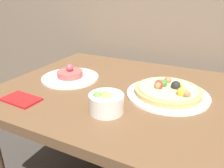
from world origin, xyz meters
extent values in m
cube|color=brown|center=(0.00, 0.39, 0.73)|extent=(1.05, 0.79, 0.03)
cylinder|color=brown|center=(-0.46, 0.73, 0.36)|extent=(0.06, 0.06, 0.71)
cylinder|color=white|center=(0.15, 0.41, 0.75)|extent=(0.31, 0.31, 0.01)
cylinder|color=tan|center=(0.15, 0.41, 0.77)|extent=(0.25, 0.25, 0.02)
cylinder|color=beige|center=(0.15, 0.41, 0.78)|extent=(0.22, 0.22, 0.01)
sphere|color=black|center=(0.18, 0.41, 0.79)|extent=(0.04, 0.04, 0.04)
sphere|color=#387F33|center=(0.13, 0.41, 0.79)|extent=(0.03, 0.03, 0.03)
sphere|color=gold|center=(0.12, 0.42, 0.79)|extent=(0.03, 0.03, 0.03)
sphere|color=#997047|center=(0.23, 0.36, 0.79)|extent=(0.03, 0.03, 0.03)
sphere|color=gold|center=(0.19, 0.42, 0.79)|extent=(0.03, 0.03, 0.03)
sphere|color=gold|center=(0.21, 0.36, 0.79)|extent=(0.03, 0.03, 0.03)
sphere|color=#B22D23|center=(0.12, 0.40, 0.79)|extent=(0.03, 0.03, 0.03)
sphere|color=#997047|center=(0.14, 0.46, 0.79)|extent=(0.03, 0.03, 0.03)
sphere|color=#B22D23|center=(0.13, 0.38, 0.79)|extent=(0.02, 0.02, 0.02)
sphere|color=#997047|center=(0.12, 0.38, 0.79)|extent=(0.03, 0.03, 0.03)
cylinder|color=white|center=(-0.29, 0.39, 0.75)|extent=(0.26, 0.26, 0.01)
cylinder|color=#B2514C|center=(-0.29, 0.39, 0.77)|extent=(0.12, 0.12, 0.03)
sphere|color=#DB4C5B|center=(-0.29, 0.39, 0.80)|extent=(0.03, 0.03, 0.03)
cube|color=white|center=(-0.20, 0.39, 0.76)|extent=(0.04, 0.02, 0.01)
cube|color=white|center=(-0.26, 0.47, 0.76)|extent=(0.03, 0.04, 0.01)
cube|color=white|center=(-0.36, 0.44, 0.76)|extent=(0.04, 0.04, 0.01)
cube|color=white|center=(-0.36, 0.33, 0.76)|extent=(0.04, 0.04, 0.01)
cube|color=white|center=(-0.26, 0.30, 0.76)|extent=(0.03, 0.04, 0.01)
cylinder|color=silver|center=(0.00, 0.19, 0.78)|extent=(0.12, 0.12, 0.06)
sphere|color=#668E42|center=(-0.02, 0.18, 0.81)|extent=(0.03, 0.03, 0.03)
sphere|color=#8EA34C|center=(0.00, 0.19, 0.81)|extent=(0.04, 0.04, 0.04)
sphere|color=#A3B25B|center=(0.01, 0.19, 0.81)|extent=(0.03, 0.03, 0.03)
sphere|color=#A3B25B|center=(0.01, 0.18, 0.81)|extent=(0.03, 0.03, 0.03)
cube|color=red|center=(-0.32, 0.13, 0.75)|extent=(0.15, 0.09, 0.01)
camera|label=1|loc=(0.30, -0.37, 1.12)|focal=35.00mm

